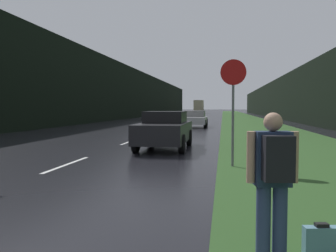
{
  "coord_description": "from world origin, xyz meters",
  "views": [
    {
      "loc": [
        4.48,
        -0.91,
        1.66
      ],
      "look_at": [
        2.0,
        15.01,
        0.82
      ],
      "focal_mm": 38.0,
      "sensor_mm": 36.0,
      "label": 1
    }
  ],
  "objects": [
    {
      "name": "treeline_near_side",
      "position": [
        13.33,
        50.0,
        2.97
      ],
      "size": [
        2.0,
        140.0,
        5.94
      ],
      "primitive_type": "cube",
      "color": "black",
      "rests_on": "ground_plane"
    },
    {
      "name": "grass_verge",
      "position": [
        7.33,
        40.0,
        0.01
      ],
      "size": [
        6.0,
        240.0,
        0.02
      ],
      "primitive_type": "cube",
      "color": "#2D5123",
      "rests_on": "ground_plane"
    },
    {
      "name": "suitcase",
      "position": [
        5.55,
        3.12,
        0.18
      ],
      "size": [
        0.4,
        0.18,
        0.39
      ],
      "rotation": [
        0.0,
        0.0,
        0.15
      ],
      "color": "#6093A8",
      "rests_on": "ground_plane"
    },
    {
      "name": "delivery_truck",
      "position": [
        -2.16,
        97.74,
        1.9
      ],
      "size": [
        2.54,
        8.25,
        3.63
      ],
      "color": "#6E684F",
      "rests_on": "ground_plane"
    },
    {
      "name": "stop_sign",
      "position": [
        4.75,
        9.1,
        1.85
      ],
      "size": [
        0.71,
        0.07,
        2.98
      ],
      "color": "slate",
      "rests_on": "ground_plane"
    },
    {
      "name": "lane_stripe_c",
      "position": [
        0.0,
        15.78,
        0.0
      ],
      "size": [
        0.12,
        3.0,
        0.01
      ],
      "primitive_type": "cube",
      "color": "silver",
      "rests_on": "ground_plane"
    },
    {
      "name": "car_passing_near",
      "position": [
        2.16,
        13.15,
        0.77
      ],
      "size": [
        1.91,
        4.41,
        1.5
      ],
      "rotation": [
        0.0,
        0.0,
        3.14
      ],
      "color": "black",
      "rests_on": "ground_plane"
    },
    {
      "name": "lane_stripe_b",
      "position": [
        0.0,
        8.78,
        0.0
      ],
      "size": [
        0.12,
        3.0,
        0.01
      ],
      "primitive_type": "cube",
      "color": "silver",
      "rests_on": "ground_plane"
    },
    {
      "name": "lane_stripe_d",
      "position": [
        0.0,
        22.78,
        0.0
      ],
      "size": [
        0.12,
        3.0,
        0.01
      ],
      "primitive_type": "cube",
      "color": "silver",
      "rests_on": "ground_plane"
    },
    {
      "name": "hitchhiker_with_backpack",
      "position": [
        5.01,
        2.98,
        0.93
      ],
      "size": [
        0.55,
        0.44,
        1.61
      ],
      "rotation": [
        0.0,
        0.0,
        0.15
      ],
      "color": "navy",
      "rests_on": "ground_plane"
    },
    {
      "name": "car_passing_far",
      "position": [
        2.16,
        28.82,
        0.71
      ],
      "size": [
        1.98,
        4.2,
        1.4
      ],
      "rotation": [
        0.0,
        0.0,
        3.14
      ],
      "color": "#BCBCBC",
      "rests_on": "ground_plane"
    },
    {
      "name": "treeline_far_side",
      "position": [
        -10.33,
        50.0,
        3.9
      ],
      "size": [
        2.0,
        140.0,
        7.81
      ],
      "primitive_type": "cube",
      "color": "black",
      "rests_on": "ground_plane"
    }
  ]
}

